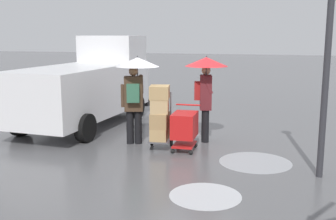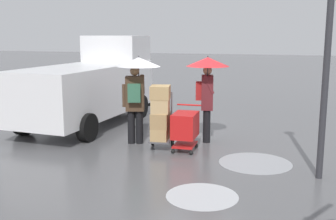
{
  "view_description": "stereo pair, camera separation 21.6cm",
  "coord_description": "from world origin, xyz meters",
  "px_view_note": "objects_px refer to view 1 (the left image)",
  "views": [
    {
      "loc": [
        -2.36,
        9.68,
        2.67
      ],
      "look_at": [
        0.1,
        1.28,
        1.05
      ],
      "focal_mm": 44.31,
      "sensor_mm": 36.0,
      "label": 1
    },
    {
      "loc": [
        -2.57,
        9.62,
        2.67
      ],
      "look_at": [
        0.1,
        1.28,
        1.05
      ],
      "focal_mm": 44.31,
      "sensor_mm": 36.0,
      "label": 2
    }
  ],
  "objects_px": {
    "cargo_van_parked_right": "(88,85)",
    "street_lamp": "(328,50)",
    "shopping_cart_vendor": "(185,126)",
    "hand_dolly_boxes": "(160,114)",
    "pedestrian_pink_side": "(206,79)",
    "pedestrian_black_side": "(136,80)"
  },
  "relations": [
    {
      "from": "cargo_van_parked_right",
      "to": "street_lamp",
      "type": "height_order",
      "value": "street_lamp"
    },
    {
      "from": "shopping_cart_vendor",
      "to": "cargo_van_parked_right",
      "type": "bearing_deg",
      "value": -29.77
    },
    {
      "from": "hand_dolly_boxes",
      "to": "street_lamp",
      "type": "relative_size",
      "value": 0.39
    },
    {
      "from": "cargo_van_parked_right",
      "to": "shopping_cart_vendor",
      "type": "xyz_separation_m",
      "value": [
        -3.43,
        1.96,
        -0.61
      ]
    },
    {
      "from": "street_lamp",
      "to": "cargo_van_parked_right",
      "type": "bearing_deg",
      "value": -25.33
    },
    {
      "from": "street_lamp",
      "to": "pedestrian_pink_side",
      "type": "bearing_deg",
      "value": -36.74
    },
    {
      "from": "pedestrian_black_side",
      "to": "street_lamp",
      "type": "distance_m",
      "value": 4.43
    },
    {
      "from": "shopping_cart_vendor",
      "to": "pedestrian_black_side",
      "type": "height_order",
      "value": "pedestrian_black_side"
    },
    {
      "from": "cargo_van_parked_right",
      "to": "pedestrian_pink_side",
      "type": "distance_m",
      "value": 3.89
    },
    {
      "from": "cargo_van_parked_right",
      "to": "pedestrian_black_side",
      "type": "bearing_deg",
      "value": 141.59
    },
    {
      "from": "shopping_cart_vendor",
      "to": "hand_dolly_boxes",
      "type": "xyz_separation_m",
      "value": [
        0.58,
        0.05,
        0.27
      ]
    },
    {
      "from": "cargo_van_parked_right",
      "to": "pedestrian_pink_side",
      "type": "relative_size",
      "value": 2.53
    },
    {
      "from": "pedestrian_black_side",
      "to": "street_lamp",
      "type": "bearing_deg",
      "value": 162.87
    },
    {
      "from": "hand_dolly_boxes",
      "to": "pedestrian_black_side",
      "type": "relative_size",
      "value": 0.7
    },
    {
      "from": "pedestrian_pink_side",
      "to": "pedestrian_black_side",
      "type": "relative_size",
      "value": 1.0
    },
    {
      "from": "hand_dolly_boxes",
      "to": "pedestrian_pink_side",
      "type": "relative_size",
      "value": 0.7
    },
    {
      "from": "street_lamp",
      "to": "shopping_cart_vendor",
      "type": "bearing_deg",
      "value": -19.61
    },
    {
      "from": "hand_dolly_boxes",
      "to": "pedestrian_pink_side",
      "type": "distance_m",
      "value": 1.49
    },
    {
      "from": "shopping_cart_vendor",
      "to": "pedestrian_pink_side",
      "type": "xyz_separation_m",
      "value": [
        -0.3,
        -0.91,
        1.0
      ]
    },
    {
      "from": "shopping_cart_vendor",
      "to": "street_lamp",
      "type": "xyz_separation_m",
      "value": [
        -2.89,
        1.03,
        1.8
      ]
    },
    {
      "from": "pedestrian_black_side",
      "to": "street_lamp",
      "type": "xyz_separation_m",
      "value": [
        -4.17,
        1.28,
        0.8
      ]
    },
    {
      "from": "hand_dolly_boxes",
      "to": "pedestrian_pink_side",
      "type": "height_order",
      "value": "pedestrian_pink_side"
    }
  ]
}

